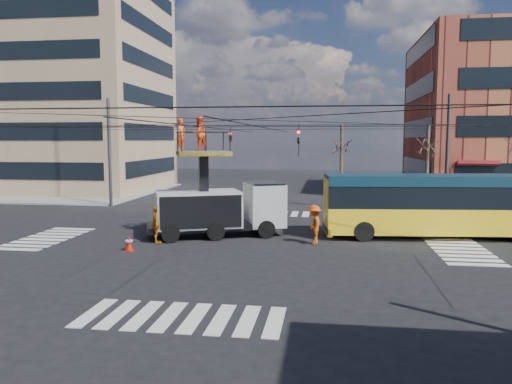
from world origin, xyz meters
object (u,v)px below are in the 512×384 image
at_px(traffic_cone, 129,243).
at_px(flagger, 314,225).
at_px(worker_ground, 157,225).
at_px(city_bus, 442,204).
at_px(utility_truck, 219,197).

bearing_deg(traffic_cone, flagger, 18.00).
bearing_deg(traffic_cone, worker_ground, 70.28).
xyz_separation_m(worker_ground, flagger, (7.52, 0.83, 0.03)).
relative_size(city_bus, flagger, 6.37).
bearing_deg(flagger, utility_truck, -118.67).
xyz_separation_m(utility_truck, worker_ground, (-2.59, -2.26, -1.12)).
xyz_separation_m(utility_truck, traffic_cone, (-3.25, -4.09, -1.68)).
height_order(utility_truck, traffic_cone, utility_truck).
bearing_deg(worker_ground, flagger, -105.22).
bearing_deg(flagger, city_bus, 99.43).
relative_size(city_bus, worker_ground, 6.61).
distance_m(city_bus, worker_ground, 14.31).
xyz_separation_m(utility_truck, city_bus, (11.29, 1.13, -0.31)).
bearing_deg(worker_ground, utility_truck, -70.44).
height_order(utility_truck, flagger, utility_truck).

